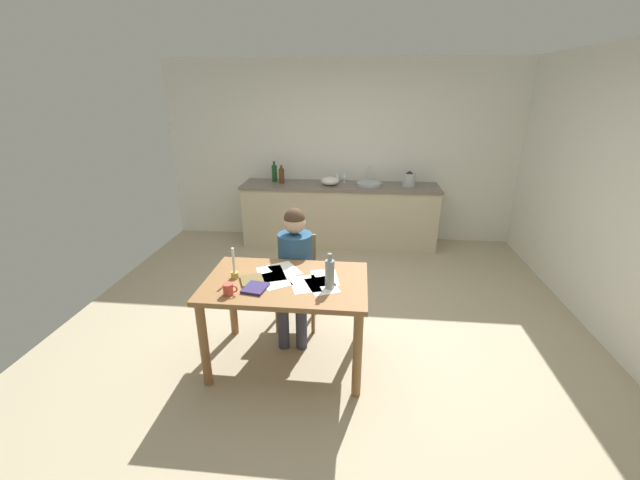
{
  "coord_description": "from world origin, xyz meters",
  "views": [
    {
      "loc": [
        0.28,
        -3.3,
        2.19
      ],
      "look_at": [
        -0.07,
        0.14,
        0.85
      ],
      "focal_mm": 22.02,
      "sensor_mm": 36.0,
      "label": 1
    }
  ],
  "objects_px": {
    "chair_at_table": "(297,275)",
    "book_cookery": "(252,280)",
    "person_seated": "(295,264)",
    "bottle_oil": "(274,173)",
    "dining_table": "(286,294)",
    "sink_unit": "(369,184)",
    "mixing_bowl": "(330,181)",
    "candlestick": "(234,270)",
    "book_magazine": "(255,288)",
    "wine_glass_by_kettle": "(337,175)",
    "bottle_vinegar": "(282,175)",
    "stovetop_kettle": "(409,179)",
    "coffee_mug": "(228,289)",
    "wine_bottle_on_table": "(330,273)",
    "wine_glass_near_sink": "(344,175)"
  },
  "relations": [
    {
      "from": "book_magazine",
      "to": "wine_bottle_on_table",
      "type": "xyz_separation_m",
      "value": [
        0.56,
        0.08,
        0.11
      ]
    },
    {
      "from": "stovetop_kettle",
      "to": "wine_glass_near_sink",
      "type": "height_order",
      "value": "stovetop_kettle"
    },
    {
      "from": "dining_table",
      "to": "book_cookery",
      "type": "xyz_separation_m",
      "value": [
        -0.26,
        -0.05,
        0.13
      ]
    },
    {
      "from": "candlestick",
      "to": "book_magazine",
      "type": "distance_m",
      "value": 0.28
    },
    {
      "from": "sink_unit",
      "to": "mixing_bowl",
      "type": "bearing_deg",
      "value": -175.24
    },
    {
      "from": "book_magazine",
      "to": "mixing_bowl",
      "type": "height_order",
      "value": "mixing_bowl"
    },
    {
      "from": "dining_table",
      "to": "coffee_mug",
      "type": "bearing_deg",
      "value": -144.94
    },
    {
      "from": "book_cookery",
      "to": "wine_glass_by_kettle",
      "type": "xyz_separation_m",
      "value": [
        0.49,
        3.0,
        0.23
      ]
    },
    {
      "from": "person_seated",
      "to": "bottle_oil",
      "type": "height_order",
      "value": "bottle_oil"
    },
    {
      "from": "book_cookery",
      "to": "stovetop_kettle",
      "type": "distance_m",
      "value": 3.23
    },
    {
      "from": "wine_bottle_on_table",
      "to": "bottle_oil",
      "type": "height_order",
      "value": "bottle_oil"
    },
    {
      "from": "sink_unit",
      "to": "wine_glass_by_kettle",
      "type": "distance_m",
      "value": 0.49
    },
    {
      "from": "bottle_oil",
      "to": "stovetop_kettle",
      "type": "relative_size",
      "value": 1.36
    },
    {
      "from": "bottle_oil",
      "to": "bottle_vinegar",
      "type": "height_order",
      "value": "bottle_oil"
    },
    {
      "from": "sink_unit",
      "to": "bottle_vinegar",
      "type": "relative_size",
      "value": 1.39
    },
    {
      "from": "chair_at_table",
      "to": "stovetop_kettle",
      "type": "relative_size",
      "value": 3.97
    },
    {
      "from": "sink_unit",
      "to": "bottle_oil",
      "type": "distance_m",
      "value": 1.4
    },
    {
      "from": "mixing_bowl",
      "to": "candlestick",
      "type": "bearing_deg",
      "value": -101.31
    },
    {
      "from": "book_cookery",
      "to": "wine_glass_by_kettle",
      "type": "bearing_deg",
      "value": 57.57
    },
    {
      "from": "candlestick",
      "to": "wine_glass_near_sink",
      "type": "relative_size",
      "value": 1.68
    },
    {
      "from": "coffee_mug",
      "to": "wine_glass_near_sink",
      "type": "xyz_separation_m",
      "value": [
        0.71,
        3.22,
        0.2
      ]
    },
    {
      "from": "dining_table",
      "to": "wine_bottle_on_table",
      "type": "relative_size",
      "value": 4.55
    },
    {
      "from": "bottle_vinegar",
      "to": "mixing_bowl",
      "type": "distance_m",
      "value": 0.71
    },
    {
      "from": "coffee_mug",
      "to": "wine_bottle_on_table",
      "type": "distance_m",
      "value": 0.76
    },
    {
      "from": "wine_glass_near_sink",
      "to": "dining_table",
      "type": "bearing_deg",
      "value": -96.34
    },
    {
      "from": "dining_table",
      "to": "sink_unit",
      "type": "height_order",
      "value": "sink_unit"
    },
    {
      "from": "book_magazine",
      "to": "wine_glass_by_kettle",
      "type": "distance_m",
      "value": 3.16
    },
    {
      "from": "dining_table",
      "to": "book_cookery",
      "type": "height_order",
      "value": "book_cookery"
    },
    {
      "from": "coffee_mug",
      "to": "bottle_vinegar",
      "type": "xyz_separation_m",
      "value": [
        -0.2,
        3.08,
        0.2
      ]
    },
    {
      "from": "dining_table",
      "to": "person_seated",
      "type": "relative_size",
      "value": 1.07
    },
    {
      "from": "wine_glass_near_sink",
      "to": "mixing_bowl",
      "type": "bearing_deg",
      "value": -135.35
    },
    {
      "from": "wine_glass_by_kettle",
      "to": "person_seated",
      "type": "bearing_deg",
      "value": -95.57
    },
    {
      "from": "person_seated",
      "to": "stovetop_kettle",
      "type": "height_order",
      "value": "person_seated"
    },
    {
      "from": "chair_at_table",
      "to": "stovetop_kettle",
      "type": "xyz_separation_m",
      "value": [
        1.27,
        2.15,
        0.51
      ]
    },
    {
      "from": "wine_bottle_on_table",
      "to": "bottle_vinegar",
      "type": "xyz_separation_m",
      "value": [
        -0.93,
        2.9,
        0.12
      ]
    },
    {
      "from": "book_magazine",
      "to": "coffee_mug",
      "type": "bearing_deg",
      "value": -140.6
    },
    {
      "from": "book_magazine",
      "to": "wine_bottle_on_table",
      "type": "height_order",
      "value": "wine_bottle_on_table"
    },
    {
      "from": "sink_unit",
      "to": "stovetop_kettle",
      "type": "height_order",
      "value": "sink_unit"
    },
    {
      "from": "wine_glass_by_kettle",
      "to": "candlestick",
      "type": "bearing_deg",
      "value": -102.3
    },
    {
      "from": "chair_at_table",
      "to": "book_cookery",
      "type": "height_order",
      "value": "chair_at_table"
    },
    {
      "from": "book_magazine",
      "to": "sink_unit",
      "type": "xyz_separation_m",
      "value": [
        0.89,
        2.98,
        0.15
      ]
    },
    {
      "from": "book_magazine",
      "to": "bottle_vinegar",
      "type": "height_order",
      "value": "bottle_vinegar"
    },
    {
      "from": "sink_unit",
      "to": "coffee_mug",
      "type": "bearing_deg",
      "value": -109.17
    },
    {
      "from": "wine_glass_by_kettle",
      "to": "wine_bottle_on_table",
      "type": "bearing_deg",
      "value": -87.6
    },
    {
      "from": "bottle_oil",
      "to": "wine_glass_by_kettle",
      "type": "xyz_separation_m",
      "value": [
        0.93,
        0.05,
        -0.02
      ]
    },
    {
      "from": "dining_table",
      "to": "stovetop_kettle",
      "type": "height_order",
      "value": "stovetop_kettle"
    },
    {
      "from": "stovetop_kettle",
      "to": "chair_at_table",
      "type": "bearing_deg",
      "value": -120.46
    },
    {
      "from": "stovetop_kettle",
      "to": "book_magazine",
      "type": "bearing_deg",
      "value": -116.0
    },
    {
      "from": "wine_bottle_on_table",
      "to": "mixing_bowl",
      "type": "bearing_deg",
      "value": 94.4
    },
    {
      "from": "person_seated",
      "to": "book_magazine",
      "type": "height_order",
      "value": "person_seated"
    }
  ]
}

